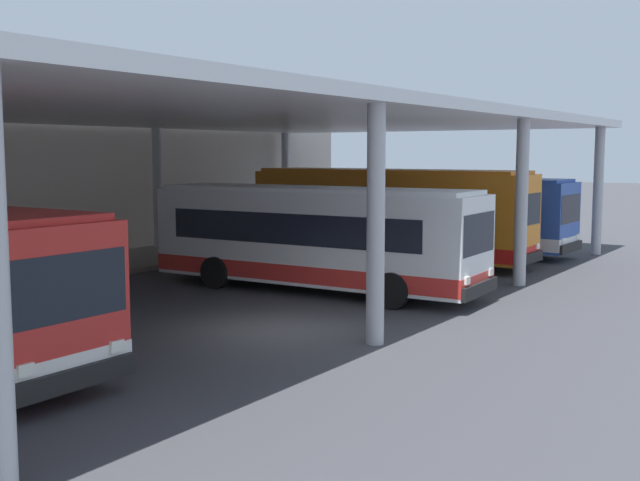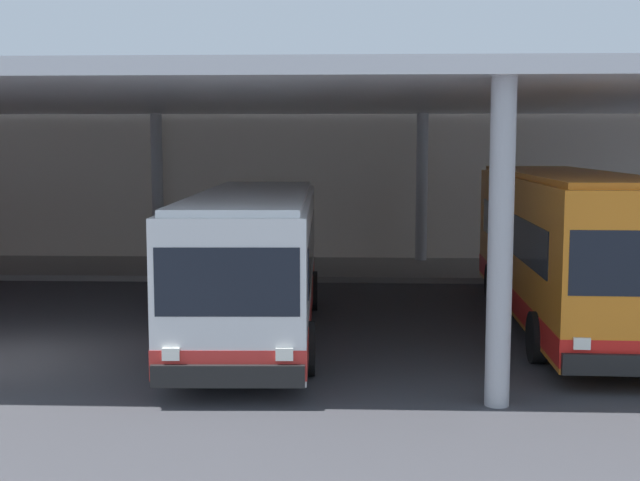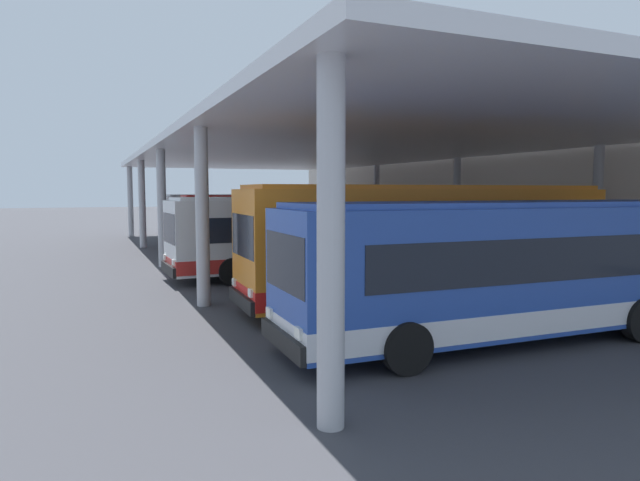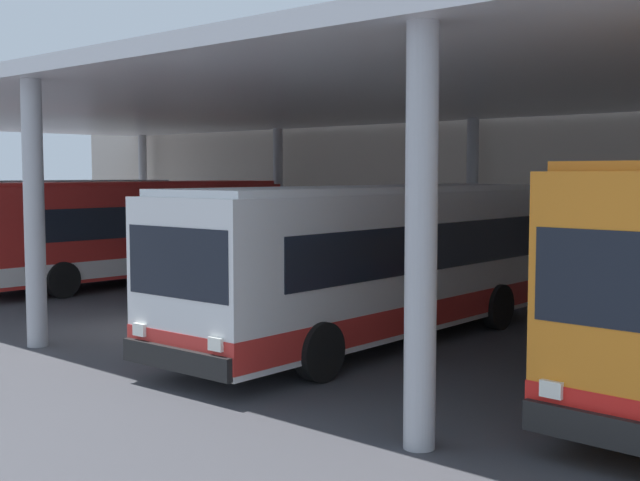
{
  "view_description": "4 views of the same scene",
  "coord_description": "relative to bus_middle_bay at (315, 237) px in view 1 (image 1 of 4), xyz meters",
  "views": [
    {
      "loc": [
        -14.77,
        -10.9,
        4.2
      ],
      "look_at": [
        6.24,
        3.13,
        1.37
      ],
      "focal_mm": 43.99,
      "sensor_mm": 36.0,
      "label": 1
    },
    {
      "loc": [
        6.94,
        -15.93,
        4.21
      ],
      "look_at": [
        6.11,
        4.09,
        1.92
      ],
      "focal_mm": 47.49,
      "sensor_mm": 36.0,
      "label": 2
    },
    {
      "loc": [
        25.55,
        -5.66,
        3.4
      ],
      "look_at": [
        5.78,
        2.74,
        1.48
      ],
      "focal_mm": 31.06,
      "sensor_mm": 36.0,
      "label": 3
    },
    {
      "loc": [
        15.22,
        -10.93,
        3.43
      ],
      "look_at": [
        0.79,
        4.99,
        1.7
      ],
      "focal_mm": 47.19,
      "sensor_mm": 36.0,
      "label": 4
    }
  ],
  "objects": [
    {
      "name": "canopy_shelter",
      "position": [
        -4.74,
        3.18,
        3.63
      ],
      "size": [
        40.0,
        17.0,
        5.55
      ],
      "color": "silver",
      "rests_on": "ground"
    },
    {
      "name": "ground_plane",
      "position": [
        -4.74,
        -2.32,
        -1.66
      ],
      "size": [
        200.0,
        200.0,
        0.0
      ],
      "primitive_type": "plane",
      "color": "#3D3D42"
    },
    {
      "name": "bus_departing",
      "position": [
        11.07,
        0.67,
        0.0
      ],
      "size": [
        2.88,
        10.58,
        3.17
      ],
      "color": "#284CA8",
      "rests_on": "ground"
    },
    {
      "name": "bus_middle_bay",
      "position": [
        0.0,
        0.0,
        0.0
      ],
      "size": [
        2.99,
        10.62,
        3.17
      ],
      "color": "white",
      "rests_on": "ground"
    },
    {
      "name": "bus_far_bay",
      "position": [
        7.04,
        1.35,
        0.19
      ],
      "size": [
        2.92,
        11.39,
        3.57
      ],
      "color": "orange",
      "rests_on": "ground"
    }
  ]
}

